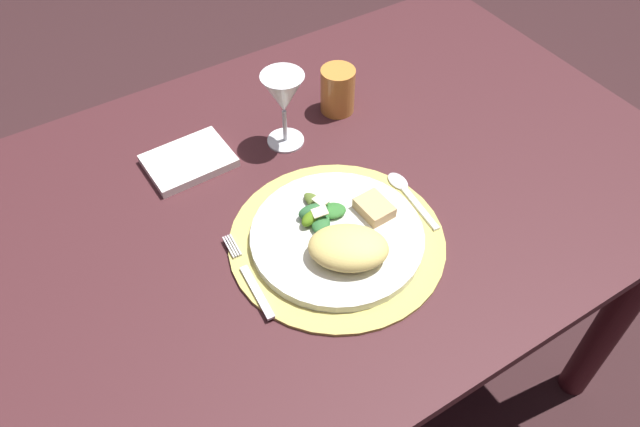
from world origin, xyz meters
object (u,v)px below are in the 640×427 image
Objects in this scene: dining_table at (320,242)px; dinner_plate at (337,237)px; spoon at (405,190)px; napkin at (189,161)px; fork at (250,279)px; wine_glass at (283,96)px; amber_tumbler at (338,90)px.

dinner_plate reaches higher than dining_table.
napkin is at bearing 137.07° from spoon.
napkin is (-0.17, 0.17, 0.16)m from dining_table.
napkin is at bearing 84.44° from fork.
napkin is at bearing 134.48° from dining_table.
spoon reaches higher than dining_table.
dinner_plate is 0.15m from fork.
wine_glass is 0.15m from amber_tumbler.
spoon is 0.98× the size of napkin.
wine_glass is at bearing 115.18° from spoon.
dinner_plate reaches higher than spoon.
spoon is 0.38m from napkin.
fork is (-0.19, -0.11, 0.16)m from dining_table.
napkin is 1.01× the size of wine_glass.
wine_glass is (0.17, -0.04, 0.09)m from napkin.
wine_glass is 1.62× the size of amber_tumbler.
napkin reaches higher than spoon.
spoon is at bearing -64.82° from wine_glass.
napkin is (0.03, 0.28, -0.00)m from fork.
fork is at bearing -129.32° from wine_glass.
napkin is (-0.12, 0.29, -0.01)m from dinner_plate.
wine_glass is (0.05, 0.25, 0.09)m from dinner_plate.
dinner_plate is 1.86× the size of napkin.
amber_tumbler is at bearing 49.23° from dining_table.
spoon reaches higher than fork.
fork is (-0.15, 0.00, -0.01)m from dinner_plate.
dining_table is 8.76× the size of wine_glass.
amber_tumbler is (0.33, 0.27, 0.04)m from fork.
spoon is at bearing 4.69° from fork.
fork is 1.18× the size of wine_glass.
napkin is at bearing 167.84° from wine_glass.
dinner_plate is 1.88× the size of wine_glass.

